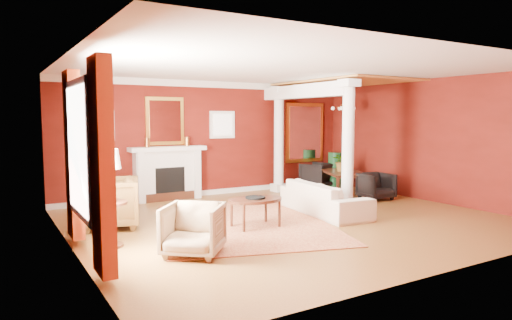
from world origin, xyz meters
TOP-DOWN VIEW (x-y plane):
  - ground at (0.00, 0.00)m, footprint 8.00×8.00m
  - room_shell at (0.00, 0.00)m, footprint 8.04×7.04m
  - fireplace at (-1.30, 3.32)m, footprint 1.85×0.42m
  - overmantel_mirror at (-1.30, 3.45)m, footprint 0.95×0.07m
  - flank_window_left at (-2.85, 3.46)m, footprint 0.70×0.07m
  - flank_window_right at (0.25, 3.46)m, footprint 0.70×0.07m
  - left_window at (-3.89, -0.60)m, footprint 0.21×2.55m
  - column_front at (1.70, 0.30)m, footprint 0.36×0.36m
  - column_back at (1.70, 3.00)m, footprint 0.36×0.36m
  - header_beam at (1.70, 1.90)m, footprint 0.30×3.20m
  - amber_ceiling at (2.85, 1.75)m, footprint 2.30×3.40m
  - dining_mirror at (2.90, 3.45)m, footprint 1.30×0.07m
  - chandelier at (2.90, 1.80)m, footprint 0.60×0.62m
  - crown_trim at (0.00, 3.46)m, footprint 8.00×0.08m
  - base_trim at (0.00, 3.46)m, footprint 8.00×0.08m
  - rug at (-0.94, 0.22)m, footprint 4.11×4.77m
  - sofa at (0.92, 0.12)m, footprint 0.87×2.29m
  - armchair_leopard at (-3.18, 1.15)m, footprint 1.14×1.18m
  - armchair_stripe at (-2.54, -1.15)m, footprint 1.09×1.09m
  - coffee_table at (-0.92, -0.17)m, footprint 1.05×1.05m
  - coffee_book at (-0.95, -0.23)m, footprint 0.15×0.07m
  - side_table at (-3.50, -0.09)m, footprint 0.60×0.60m
  - dining_table at (3.00, 1.84)m, footprint 1.19×1.74m
  - dining_chair_near at (3.05, 0.75)m, footprint 0.74×0.70m
  - dining_chair_far at (3.01, 3.00)m, footprint 0.95×0.93m
  - green_urn at (3.50, 2.82)m, footprint 0.42×0.42m
  - potted_plant at (2.95, 1.90)m, footprint 0.67×0.70m

SIDE VIEW (x-z plane):
  - ground at x=0.00m, z-range 0.00..0.00m
  - rug at x=-0.94m, z-range 0.00..0.02m
  - base_trim at x=0.00m, z-range 0.00..0.12m
  - dining_chair_near at x=3.05m, z-range 0.00..0.72m
  - dining_chair_far at x=3.01m, z-range 0.00..0.78m
  - green_urn at x=3.50m, z-range -0.11..0.90m
  - armchair_stripe at x=-2.54m, z-range 0.00..0.82m
  - sofa at x=0.92m, z-range 0.00..0.87m
  - dining_table at x=3.00m, z-range 0.00..0.92m
  - coffee_table at x=-0.92m, z-range 0.22..0.75m
  - armchair_leopard at x=-3.18m, z-range 0.00..1.00m
  - coffee_book at x=-0.95m, z-range 0.53..0.74m
  - fireplace at x=-1.30m, z-range 0.00..1.29m
  - side_table at x=-3.50m, z-range 0.26..1.77m
  - potted_plant at x=2.95m, z-range 0.92..1.35m
  - left_window at x=-3.89m, z-range 0.12..2.72m
  - column_front at x=1.70m, z-range 0.03..2.83m
  - column_back at x=1.70m, z-range 0.03..2.83m
  - dining_mirror at x=2.90m, z-range 0.70..2.40m
  - flank_window_left at x=-2.85m, z-range 1.45..2.15m
  - flank_window_right at x=0.25m, z-range 1.45..2.15m
  - overmantel_mirror at x=-1.30m, z-range 1.33..2.47m
  - room_shell at x=0.00m, z-range 0.56..3.48m
  - chandelier at x=2.90m, z-range 1.87..2.62m
  - header_beam at x=1.70m, z-range 2.46..2.78m
  - crown_trim at x=0.00m, z-range 2.74..2.90m
  - amber_ceiling at x=2.85m, z-range 2.85..2.89m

